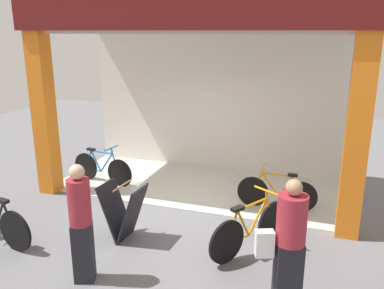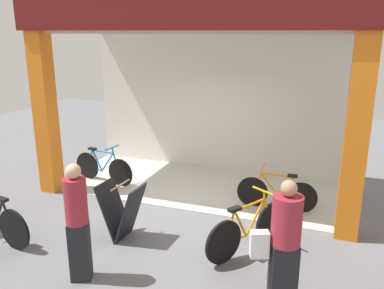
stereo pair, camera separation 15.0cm
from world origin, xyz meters
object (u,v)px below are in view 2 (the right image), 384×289
bicycle_parked_0 (248,229)px  sandwich_board_sign (122,211)px  pedestrian_1 (284,242)px  pedestrian_3 (78,222)px  bicycle_inside_1 (277,193)px  bicycle_inside_0 (103,168)px

bicycle_parked_0 → sandwich_board_sign: (-2.07, -0.28, 0.10)m
pedestrian_1 → pedestrian_3: 2.73m
bicycle_inside_1 → pedestrian_1: size_ratio=0.92×
bicycle_inside_0 → pedestrian_1: (4.41, -2.91, 0.51)m
bicycle_inside_0 → pedestrian_3: (1.72, -3.32, 0.51)m
bicycle_parked_0 → bicycle_inside_0: bearing=154.1°
bicycle_parked_0 → pedestrian_3: (-2.04, -1.50, 0.48)m
pedestrian_3 → bicycle_inside_1: bearing=55.4°
sandwich_board_sign → pedestrian_3: 1.27m
pedestrian_1 → bicycle_parked_0: bearing=121.1°
bicycle_inside_0 → sandwich_board_sign: sandwich_board_sign is taller
bicycle_inside_1 → sandwich_board_sign: bearing=-138.4°
bicycle_inside_0 → bicycle_inside_1: bearing=-1.4°
bicycle_parked_0 → pedestrian_1: size_ratio=0.90×
bicycle_parked_0 → pedestrian_1: (0.66, -1.08, 0.49)m
pedestrian_3 → bicycle_inside_0: bearing=117.3°
bicycle_inside_0 → pedestrian_1: size_ratio=0.96×
bicycle_parked_0 → pedestrian_1: bearing=-58.9°
bicycle_inside_0 → pedestrian_1: bearing=-33.4°
sandwich_board_sign → bicycle_inside_1: bearing=41.6°
bicycle_inside_0 → bicycle_parked_0: bearing=-25.9°
sandwich_board_sign → pedestrian_3: (0.03, -1.21, 0.39)m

